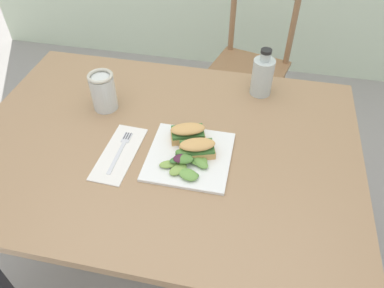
# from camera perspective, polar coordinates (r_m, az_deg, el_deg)

# --- Properties ---
(ground_plane) EXTENTS (7.21, 7.21, 0.00)m
(ground_plane) POSITION_cam_1_polar(r_m,az_deg,el_deg) (1.76, -6.02, -19.15)
(ground_plane) COLOR gray
(dining_table) EXTENTS (1.27, 0.91, 0.74)m
(dining_table) POSITION_cam_1_polar(r_m,az_deg,el_deg) (1.29, -4.37, -3.50)
(dining_table) COLOR #997551
(dining_table) RESTS_ON ground
(chair_wooden_far) EXTENTS (0.49, 0.49, 0.87)m
(chair_wooden_far) POSITION_cam_1_polar(r_m,az_deg,el_deg) (2.12, 8.88, 11.73)
(chair_wooden_far) COLOR #8E6642
(chair_wooden_far) RESTS_ON ground
(plate_lunch) EXTENTS (0.26, 0.26, 0.01)m
(plate_lunch) POSITION_cam_1_polar(r_m,az_deg,el_deg) (1.14, -0.41, -1.91)
(plate_lunch) COLOR white
(plate_lunch) RESTS_ON dining_table
(sandwich_half_front) EXTENTS (0.12, 0.10, 0.06)m
(sandwich_half_front) POSITION_cam_1_polar(r_m,az_deg,el_deg) (1.12, 0.82, -0.61)
(sandwich_half_front) COLOR tan
(sandwich_half_front) RESTS_ON plate_lunch
(sandwich_half_back) EXTENTS (0.12, 0.10, 0.06)m
(sandwich_half_back) POSITION_cam_1_polar(r_m,az_deg,el_deg) (1.17, -0.66, 1.82)
(sandwich_half_back) COLOR tan
(sandwich_half_back) RESTS_ON plate_lunch
(salad_mixed_greens) EXTENTS (0.16, 0.13, 0.03)m
(salad_mixed_greens) POSITION_cam_1_polar(r_m,az_deg,el_deg) (1.10, -1.07, -2.78)
(salad_mixed_greens) COLOR #84A84C
(salad_mixed_greens) RESTS_ON plate_lunch
(napkin_folded) EXTENTS (0.11, 0.26, 0.00)m
(napkin_folded) POSITION_cam_1_polar(r_m,az_deg,el_deg) (1.18, -11.27, -1.43)
(napkin_folded) COLOR silver
(napkin_folded) RESTS_ON dining_table
(fork_on_napkin) EXTENTS (0.03, 0.19, 0.00)m
(fork_on_napkin) POSITION_cam_1_polar(r_m,az_deg,el_deg) (1.19, -11.00, -0.73)
(fork_on_napkin) COLOR silver
(fork_on_napkin) RESTS_ON napkin_folded
(bottle_cold_brew) EXTENTS (0.08, 0.08, 0.18)m
(bottle_cold_brew) POSITION_cam_1_polar(r_m,az_deg,el_deg) (1.39, 10.87, 10.08)
(bottle_cold_brew) COLOR black
(bottle_cold_brew) RESTS_ON dining_table
(mason_jar_iced_tea) EXTENTS (0.09, 0.09, 0.14)m
(mason_jar_iced_tea) POSITION_cam_1_polar(r_m,az_deg,el_deg) (1.33, -13.62, 7.75)
(mason_jar_iced_tea) COLOR #995623
(mason_jar_iced_tea) RESTS_ON dining_table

